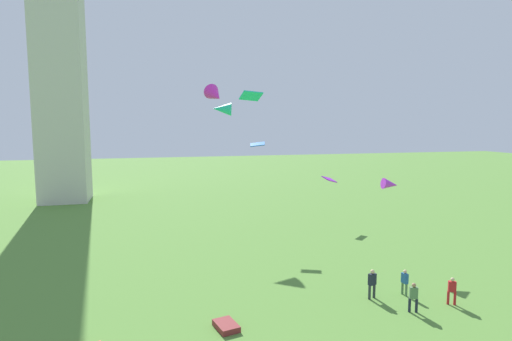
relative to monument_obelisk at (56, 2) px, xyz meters
name	(u,v)px	position (x,y,z in m)	size (l,w,h in m)	color
monument_obelisk	(56,2)	(0.00, 0.00, 0.00)	(6.00, 6.00, 51.94)	beige
person_0	(452,289)	(27.61, -40.62, -25.06)	(0.48, 0.42, 1.61)	red
person_1	(405,281)	(25.77, -38.78, -25.07)	(0.27, 0.49, 1.59)	#51754C
person_2	(413,296)	(24.87, -40.91, -25.02)	(0.50, 0.39, 1.67)	#1E2333
person_3	(372,282)	(23.60, -38.72, -24.96)	(0.53, 0.39, 1.78)	#2D3338
kite_flying_0	(251,96)	(16.93, -35.77, -13.95)	(1.39, 0.99, 0.57)	#1DCFAF
kite_flying_1	(215,95)	(15.37, -32.10, -13.68)	(1.49, 1.99, 1.55)	#E029B6
kite_flying_2	(222,109)	(17.85, -20.60, -14.19)	(2.04, 1.64, 1.31)	#21CE9F
kite_flying_3	(258,144)	(20.68, -23.08, -17.46)	(1.51, 1.24, 0.47)	blue
kite_flying_4	(390,184)	(28.71, -32.31, -20.18)	(1.38, 0.97, 1.02)	#BE30E1
kite_flying_5	(329,179)	(28.95, -20.88, -21.30)	(1.71, 1.61, 0.76)	purple
kite_bundle_1	(226,326)	(14.53, -40.14, -25.82)	(1.46, 0.98, 0.30)	maroon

